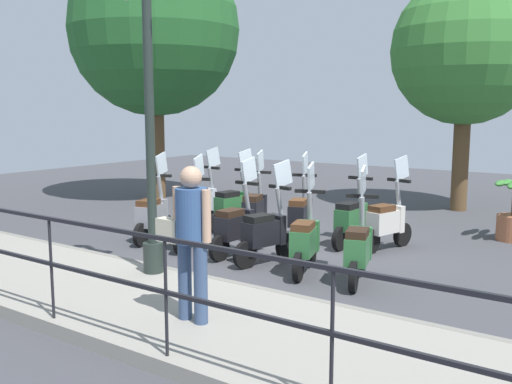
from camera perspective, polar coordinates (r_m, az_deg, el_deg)
ground_plane at (r=9.39m, az=1.82°, el=-5.84°), size 28.00×28.00×0.00m
promenade_walkway at (r=7.04m, az=-12.49°, el=-10.28°), size 2.20×20.00×0.15m
fence_railing at (r=6.18m, az=-19.88°, el=-5.18°), size 0.04×16.03×1.07m
lamp_post_near at (r=7.46m, az=-10.55°, el=5.68°), size 0.26×0.90×4.12m
pedestrian_with_bag at (r=5.75m, az=-6.61°, el=-3.95°), size 0.33×0.65×1.59m
tree_large at (r=14.80m, az=-10.10°, el=15.59°), size 4.20×4.20×6.32m
tree_distant at (r=13.70m, az=20.28°, el=13.11°), size 3.29×3.29×5.23m
scooter_near_0 at (r=7.67m, az=10.21°, el=-5.50°), size 1.20×0.54×1.54m
scooter_near_1 at (r=8.01m, az=4.95°, el=-4.79°), size 1.20×0.54×1.54m
scooter_near_2 at (r=8.48m, az=1.01°, el=-4.03°), size 1.21×0.52×1.54m
scooter_near_3 at (r=8.94m, az=-2.00°, el=-3.40°), size 1.23×0.44×1.54m
scooter_near_4 at (r=9.49m, az=-6.49°, el=-2.76°), size 1.20×0.53×1.54m
scooter_near_5 at (r=10.07m, az=-10.27°, el=-2.20°), size 1.21×0.52×1.54m
scooter_far_0 at (r=9.55m, az=12.97°, el=-2.85°), size 1.20×0.54×1.54m
scooter_far_1 at (r=9.70m, az=9.57°, el=-2.57°), size 1.23×0.44×1.54m
scooter_far_2 at (r=9.98m, az=4.47°, el=-2.18°), size 1.20×0.54×1.54m
scooter_far_3 at (r=10.42m, az=-0.09°, el=-1.70°), size 1.20×0.55×1.54m
scooter_far_4 at (r=10.83m, az=-2.29°, el=-1.33°), size 1.23×0.47×1.54m
scooter_far_5 at (r=11.35m, az=-5.47°, el=-0.91°), size 1.23×0.44×1.54m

